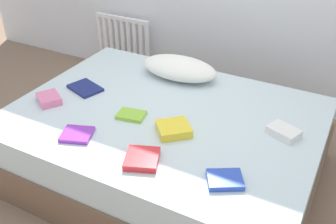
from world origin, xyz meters
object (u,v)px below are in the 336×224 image
(bed, at_px, (165,144))
(textbook_white, at_px, (284,132))
(textbook_purple, at_px, (77,134))
(textbook_yellow, at_px, (174,129))
(textbook_navy, at_px, (85,88))
(textbook_pink, at_px, (49,99))
(pillow, at_px, (179,68))
(textbook_red, at_px, (142,159))
(textbook_lime, at_px, (131,115))
(radiator, at_px, (123,41))
(textbook_blue, at_px, (225,180))

(bed, distance_m, textbook_white, 0.80)
(bed, distance_m, textbook_purple, 0.64)
(textbook_yellow, bearing_deg, textbook_white, 73.59)
(textbook_purple, distance_m, textbook_navy, 0.58)
(textbook_pink, bearing_deg, pillow, 83.38)
(textbook_red, bearing_deg, textbook_purple, 156.14)
(textbook_lime, relative_size, textbook_yellow, 0.91)
(radiator, height_order, pillow, pillow)
(bed, distance_m, textbook_navy, 0.71)
(textbook_yellow, distance_m, textbook_navy, 0.83)
(textbook_white, distance_m, textbook_navy, 1.40)
(textbook_white, distance_m, textbook_purple, 1.23)
(pillow, relative_size, textbook_pink, 3.42)
(bed, relative_size, textbook_blue, 11.31)
(textbook_yellow, relative_size, textbook_navy, 0.81)
(bed, distance_m, textbook_yellow, 0.36)
(bed, height_order, textbook_navy, textbook_navy)
(textbook_white, xyz_separation_m, textbook_blue, (-0.16, -0.55, -0.01))
(textbook_red, xyz_separation_m, textbook_pink, (-0.89, 0.25, 0.01))
(textbook_navy, bearing_deg, textbook_pink, -93.39)
(textbook_lime, relative_size, textbook_pink, 1.00)
(textbook_navy, relative_size, textbook_pink, 1.36)
(textbook_yellow, distance_m, textbook_red, 0.33)
(pillow, distance_m, textbook_pink, 0.97)
(pillow, height_order, textbook_red, pillow)
(textbook_lime, distance_m, textbook_red, 0.46)
(textbook_purple, xyz_separation_m, textbook_yellow, (0.49, 0.30, 0.01))
(textbook_navy, bearing_deg, bed, 17.32)
(textbook_yellow, bearing_deg, textbook_blue, 16.07)
(textbook_navy, bearing_deg, textbook_red, -14.28)
(pillow, bearing_deg, textbook_purple, -100.83)
(bed, relative_size, textbook_navy, 8.56)
(textbook_yellow, bearing_deg, bed, -179.39)
(textbook_blue, relative_size, textbook_yellow, 0.93)
(radiator, height_order, textbook_yellow, radiator)
(radiator, bearing_deg, textbook_blue, -43.67)
(pillow, xyz_separation_m, textbook_lime, (-0.02, -0.65, -0.06))
(bed, height_order, textbook_lime, textbook_lime)
(textbook_purple, height_order, textbook_red, textbook_red)
(textbook_lime, height_order, textbook_purple, textbook_purple)
(textbook_purple, bearing_deg, textbook_lime, 43.18)
(textbook_pink, bearing_deg, textbook_blue, 24.45)
(textbook_blue, xyz_separation_m, textbook_purple, (-0.92, -0.04, -0.00))
(textbook_purple, relative_size, textbook_pink, 1.03)
(radiator, relative_size, textbook_purple, 3.48)
(textbook_blue, bearing_deg, textbook_navy, 130.17)
(bed, relative_size, textbook_yellow, 10.55)
(textbook_blue, relative_size, textbook_purple, 1.00)
(radiator, relative_size, textbook_navy, 2.63)
(radiator, distance_m, textbook_lime, 1.65)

